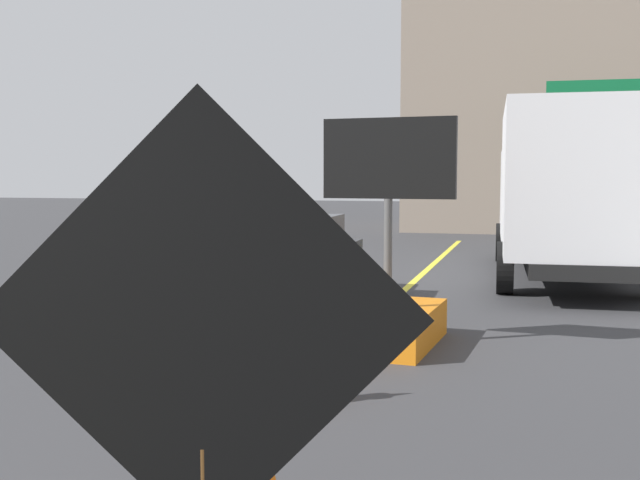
{
  "coord_description": "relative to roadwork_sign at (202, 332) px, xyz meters",
  "views": [
    {
      "loc": [
        2.12,
        0.25,
        2.02
      ],
      "look_at": [
        0.4,
        6.41,
        1.48
      ],
      "focal_mm": 42.49,
      "sensor_mm": 36.0,
      "label": 1
    }
  ],
  "objects": [
    {
      "name": "arrow_board_trailer",
      "position": [
        -0.51,
        6.4,
        -0.99
      ],
      "size": [
        1.6,
        1.88,
        2.7
      ],
      "color": "orange",
      "rests_on": "ground"
    },
    {
      "name": "lane_center_stripe",
      "position": [
        -1.01,
        3.33,
        -1.47
      ],
      "size": [
        0.14,
        36.0,
        0.01
      ],
      "primitive_type": "cube",
      "color": "yellow",
      "rests_on": "ground"
    },
    {
      "name": "roadwork_sign",
      "position": [
        0.0,
        0.0,
        0.0
      ],
      "size": [
        1.59,
        0.43,
        2.33
      ],
      "color": "#593819",
      "rests_on": "ground"
    },
    {
      "name": "pickup_car",
      "position": [
        -2.73,
        8.72,
        -0.77
      ],
      "size": [
        2.17,
        4.62,
        1.38
      ],
      "color": "black",
      "rests_on": "ground"
    },
    {
      "name": "box_truck",
      "position": [
        1.8,
        13.02,
        0.3
      ],
      "size": [
        2.94,
        8.03,
        3.24
      ],
      "color": "black",
      "rests_on": "ground"
    },
    {
      "name": "far_building_block",
      "position": [
        3.81,
        27.35,
        3.04
      ],
      "size": [
        14.41,
        6.23,
        9.02
      ],
      "primitive_type": "cube",
      "color": "gray",
      "rests_on": "ground"
    },
    {
      "name": "highway_guide_sign",
      "position": [
        3.38,
        21.21,
        1.95
      ],
      "size": [
        2.79,
        0.23,
        5.0
      ],
      "color": "gray",
      "rests_on": "ground"
    },
    {
      "name": "traffic_cone_mid_lane",
      "position": [
        -0.64,
        4.02,
        -1.13
      ],
      "size": [
        0.36,
        0.36,
        0.7
      ],
      "color": "black",
      "rests_on": "ground"
    },
    {
      "name": "traffic_cone_near_sign",
      "position": [
        -0.43,
        1.73,
        -1.1
      ],
      "size": [
        0.36,
        0.36,
        0.75
      ],
      "color": "black",
      "rests_on": "ground"
    }
  ]
}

